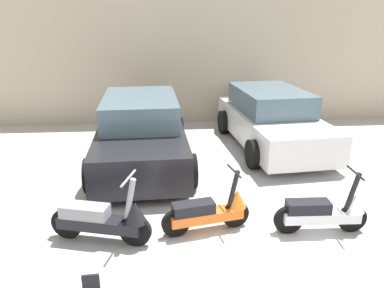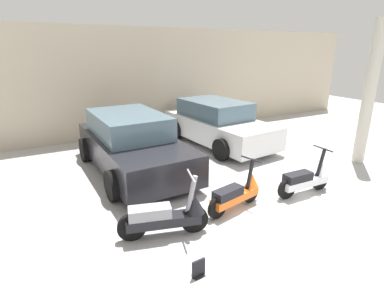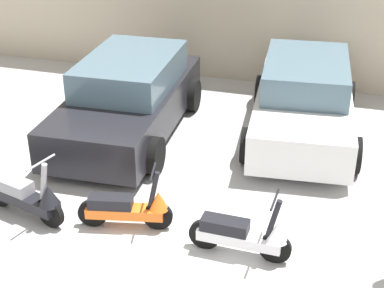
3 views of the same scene
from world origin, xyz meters
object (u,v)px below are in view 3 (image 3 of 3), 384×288
object	(u,v)px
car_rear_left	(128,98)
scooter_front_right	(129,207)
car_rear_center	(304,100)
scooter_front_left	(26,195)
scooter_front_center	(244,234)

from	to	relation	value
car_rear_left	scooter_front_right	bearing A→B (deg)	19.35
scooter_front_right	car_rear_center	size ratio (longest dim) A/B	0.32
car_rear_center	scooter_front_left	bearing A→B (deg)	-46.88
car_rear_left	car_rear_center	world-z (taller)	car_rear_left
scooter_front_center	scooter_front_left	bearing A→B (deg)	-178.16
scooter_front_center	car_rear_left	distance (m)	4.16
scooter_front_right	car_rear_left	distance (m)	3.11
scooter_front_left	car_rear_center	size ratio (longest dim) A/B	0.35
scooter_front_left	car_rear_center	world-z (taller)	car_rear_center
car_rear_left	scooter_front_left	bearing A→B (deg)	-9.37
car_rear_left	scooter_front_center	bearing A→B (deg)	40.55
scooter_front_left	car_rear_center	bearing A→B (deg)	63.67
scooter_front_right	scooter_front_center	world-z (taller)	scooter_front_center
scooter_front_right	car_rear_center	xyz separation A→B (m)	(1.95, 3.75, 0.32)
scooter_front_center	car_rear_center	size ratio (longest dim) A/B	0.33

